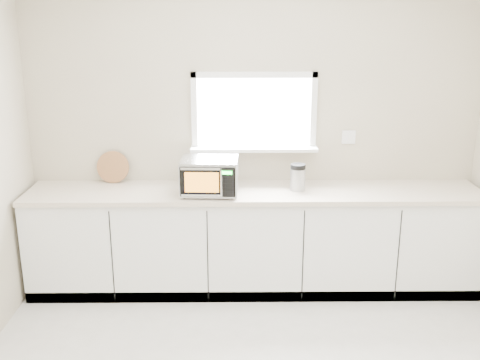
{
  "coord_description": "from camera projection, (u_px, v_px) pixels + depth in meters",
  "views": [
    {
      "loc": [
        -0.18,
        -2.92,
        2.38
      ],
      "look_at": [
        -0.13,
        1.55,
        1.05
      ],
      "focal_mm": 42.0,
      "sensor_mm": 36.0,
      "label": 1
    }
  ],
  "objects": [
    {
      "name": "cabinets",
      "position": [
        254.0,
        241.0,
        4.98
      ],
      "size": [
        3.92,
        0.6,
        0.88
      ],
      "primitive_type": "cube",
      "color": "white",
      "rests_on": "ground"
    },
    {
      "name": "knife_block",
      "position": [
        209.0,
        175.0,
        4.84
      ],
      "size": [
        0.13,
        0.21,
        0.28
      ],
      "rotation": [
        0.0,
        0.0,
        -0.21
      ],
      "color": "#412C17",
      "rests_on": "countertop"
    },
    {
      "name": "coffee_grinder",
      "position": [
        298.0,
        177.0,
        4.82
      ],
      "size": [
        0.16,
        0.16,
        0.23
      ],
      "rotation": [
        0.0,
        0.0,
        0.23
      ],
      "color": "#AEB1B6",
      "rests_on": "countertop"
    },
    {
      "name": "countertop",
      "position": [
        255.0,
        192.0,
        4.84
      ],
      "size": [
        3.92,
        0.64,
        0.04
      ],
      "primitive_type": "cube",
      "color": "beige",
      "rests_on": "cabinets"
    },
    {
      "name": "cutting_board",
      "position": [
        113.0,
        167.0,
        5.02
      ],
      "size": [
        0.29,
        0.07,
        0.29
      ],
      "primitive_type": "cylinder",
      "rotation": [
        1.4,
        0.0,
        0.0
      ],
      "color": "#99583B",
      "rests_on": "countertop"
    },
    {
      "name": "microwave",
      "position": [
        210.0,
        176.0,
        4.69
      ],
      "size": [
        0.48,
        0.41,
        0.3
      ],
      "rotation": [
        0.0,
        0.0,
        -0.05
      ],
      "color": "black",
      "rests_on": "countertop"
    },
    {
      "name": "back_wall",
      "position": [
        254.0,
        132.0,
        5.0
      ],
      "size": [
        4.0,
        0.17,
        2.7
      ],
      "color": "#C2B89A",
      "rests_on": "ground"
    }
  ]
}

